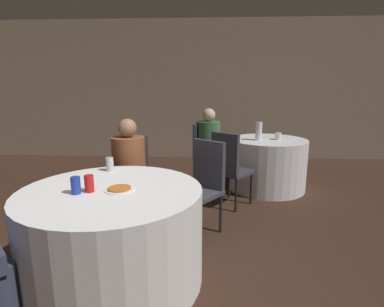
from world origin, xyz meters
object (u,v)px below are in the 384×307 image
soda_can_red (89,184)px  table_far (267,164)px  chair_near_northeast (204,179)px  chair_far_southwest (229,164)px  chair_far_west (202,148)px  soda_can_silver (110,164)px  table_near (114,235)px  soda_can_blue (76,185)px  chair_near_north (131,172)px  person_floral_shirt (129,173)px  pizza_plate_near (119,189)px  person_green_jacket (213,146)px  bottle_far (259,131)px

soda_can_red → table_far: bearing=53.5°
table_far → chair_near_northeast: 1.68m
chair_far_southwest → chair_far_west: size_ratio=1.00×
soda_can_silver → table_near: bearing=-71.4°
soda_can_silver → soda_can_blue: (-0.05, -0.60, 0.00)m
chair_near_north → person_floral_shirt: (0.02, -0.16, 0.03)m
table_far → pizza_plate_near: size_ratio=5.05×
chair_near_north → soda_can_red: size_ratio=7.71×
soda_can_blue → table_near: bearing=26.8°
chair_near_north → soda_can_red: 1.17m
table_near → person_green_jacket: bearing=71.9°
chair_near_north → chair_far_west: same height
chair_near_northeast → bottle_far: 1.54m
table_far → chair_near_north: bearing=-145.6°
person_floral_shirt → soda_can_silver: (-0.05, -0.43, 0.21)m
soda_can_silver → chair_near_northeast: bearing=23.9°
soda_can_blue → bottle_far: (1.64, 2.27, 0.07)m
chair_near_north → soda_can_blue: chair_near_north is taller
bottle_far → person_floral_shirt: bearing=-141.0°
chair_far_southwest → soda_can_silver: 1.54m
chair_far_southwest → chair_far_west: bearing=149.8°
person_green_jacket → chair_near_north: bearing=-25.1°
table_near → chair_near_north: (-0.14, 1.08, 0.19)m
soda_can_blue → chair_far_southwest: bearing=53.9°
soda_can_silver → person_floral_shirt: bearing=83.6°
chair_near_northeast → bottle_far: (0.76, 1.31, 0.31)m
chair_near_north → bottle_far: bottle_far is taller
soda_can_silver → table_far: bearing=45.4°
chair_near_north → soda_can_silver: chair_near_north is taller
chair_near_north → person_green_jacket: (0.92, 1.32, 0.04)m
table_far → chair_near_northeast: (-0.91, -1.40, 0.19)m
person_green_jacket → soda_can_red: size_ratio=9.55×
soda_can_blue → pizza_plate_near: bearing=18.6°
person_green_jacket → chair_near_northeast: bearing=5.5°
chair_far_west → soda_can_red: bearing=-7.1°
chair_far_southwest → soda_can_blue: (-1.18, -1.61, 0.24)m
soda_can_red → soda_can_silver: same height
person_green_jacket → soda_can_silver: (-0.95, -1.91, 0.20)m
soda_can_silver → bottle_far: size_ratio=0.48×
table_far → bottle_far: (-0.16, -0.09, 0.50)m
chair_far_west → soda_can_red: (-0.76, -2.49, 0.24)m
chair_near_northeast → soda_can_silver: 0.94m
table_near → chair_near_northeast: (0.67, 0.86, 0.19)m
soda_can_red → soda_can_blue: 0.09m
table_far → chair_near_northeast: size_ratio=1.18×
chair_far_west → person_floral_shirt: bearing=-16.3°
table_near → soda_can_blue: size_ratio=10.97×
person_floral_shirt → table_far: bearing=-148.9°
chair_near_north → bottle_far: 1.93m
person_floral_shirt → pizza_plate_near: 0.96m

